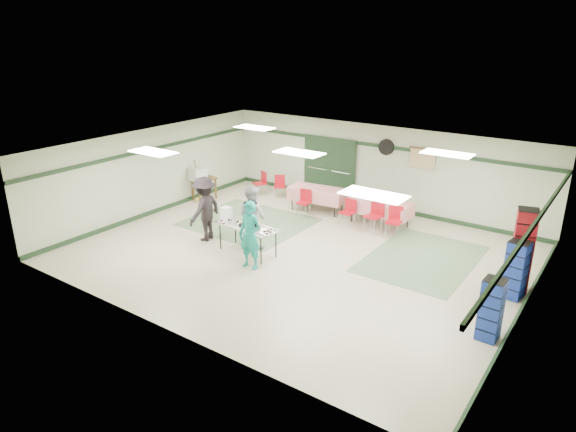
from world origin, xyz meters
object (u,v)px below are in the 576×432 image
Objects in this scene: volunteer_grey at (252,216)px; volunteer_teal at (250,235)px; dining_table_a at (380,207)px; dining_table_b at (317,194)px; printer_table at (204,182)px; chair_loose_a at (280,184)px; chair_b at (349,210)px; chair_loose_b at (261,181)px; chair_a at (375,212)px; crate_stack_blue_a at (516,270)px; chair_d at (305,200)px; crate_stack_red at (522,251)px; volunteer_dark at (205,209)px; crate_stack_blue_b at (491,310)px; office_printer at (198,174)px; serving_table at (247,228)px; broom at (198,180)px; chair_c at (395,218)px.

volunteer_teal is at bearing 135.53° from volunteer_grey.
dining_table_b is (-2.20, 0.00, -0.00)m from dining_table_a.
volunteer_grey is 3.41m from dining_table_b.
chair_loose_a is at bearing 52.63° from printer_table.
printer_table is (-3.79, -1.22, 0.06)m from dining_table_b.
chair_loose_a is (-3.28, 1.03, -0.02)m from chair_b.
dining_table_a is at bearing 23.98° from chair_loose_b.
chair_loose_b is at bearing 60.71° from printer_table.
chair_a is 0.86m from chair_b.
chair_d is at bearing 165.01° from crate_stack_blue_a.
chair_d reaches higher than dining_table_a.
crate_stack_red is at bearing -9.56° from chair_a.
chair_loose_b is 9.26m from crate_stack_red.
chair_b is at bearing 134.58° from volunteer_dark.
chair_d is 7.60m from crate_stack_blue_b.
serving_table is at bearing -16.27° from office_printer.
office_printer is (-10.30, 0.85, 0.29)m from crate_stack_blue_a.
chair_loose_b reaches higher than chair_d.
volunteer_teal is at bearing -102.62° from dining_table_a.
dining_table_b is at bearing 165.86° from chair_b.
crate_stack_red is at bearing -158.67° from volunteer_grey.
broom reaches higher than dining_table_b.
printer_table is (-4.68, 3.26, -0.22)m from volunteer_teal.
dining_table_b is 4.12m from broom.
chair_c is at bearing 158.92° from crate_stack_red.
crate_stack_blue_b is at bearing -0.67° from volunteer_teal.
crate_stack_blue_a reaches higher than chair_loose_a.
chair_loose_b is at bearing 178.91° from chair_a.
crate_stack_blue_b is at bearing -41.25° from dining_table_a.
chair_loose_a is 2.80m from broom.
chair_c is 6.74m from printer_table.
dining_table_a is 3.59× the size of office_printer.
volunteer_teal is 0.89× the size of dining_table_a.
crate_stack_blue_b is (5.05, -3.73, 0.13)m from chair_b.
crate_stack_red is at bearing 10.33° from broom.
crate_stack_red reaches higher than chair_loose_b.
crate_stack_red is (6.23, 1.91, 0.25)m from serving_table.
broom is (-6.18, -0.87, 0.15)m from chair_a.
volunteer_dark reaches higher than serving_table.
dining_table_a is at bearing -113.31° from volunteer_grey.
crate_stack_red is (4.31, -1.95, 0.40)m from dining_table_a.
broom is (-0.08, 0.07, -0.22)m from office_printer.
crate_stack_blue_a reaches higher than crate_stack_blue_b.
office_printer is (-4.68, 2.99, 0.11)m from volunteer_teal.
chair_d is 6.85m from crate_stack_blue_a.
crate_stack_red is (6.51, -1.95, 0.40)m from dining_table_b.
dining_table_b is at bearing 30.03° from printer_table.
crate_stack_red is (5.62, 2.53, 0.11)m from volunteer_teal.
crate_stack_blue_a reaches higher than office_printer.
dining_table_b is 2.48m from chair_loose_b.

